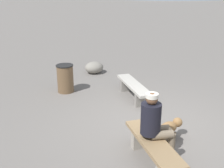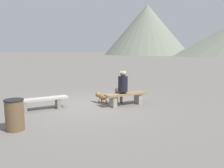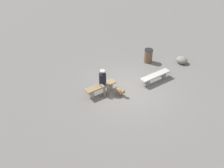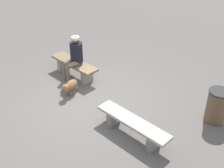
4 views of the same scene
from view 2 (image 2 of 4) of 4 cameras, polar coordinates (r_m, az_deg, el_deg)
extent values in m
cube|color=slate|center=(8.91, -6.13, -5.41)|extent=(210.00, 210.00, 0.06)
cube|color=gray|center=(8.49, -20.45, -5.21)|extent=(0.21, 0.38, 0.35)
cube|color=gray|center=(8.70, -12.91, -4.53)|extent=(0.21, 0.38, 0.35)
cube|color=#B2ADA3|center=(8.53, -16.69, -3.51)|extent=(1.86, 0.76, 0.07)
cube|color=gray|center=(8.63, 0.29, -4.26)|extent=(0.22, 0.37, 0.40)
cube|color=gray|center=(9.19, 6.33, -3.50)|extent=(0.22, 0.37, 0.40)
cube|color=#8C704C|center=(8.85, 3.42, -2.41)|extent=(1.71, 0.77, 0.07)
cylinder|color=black|center=(8.71, 2.65, 0.03)|extent=(0.35, 0.35, 0.56)
sphere|color=brown|center=(8.66, 2.67, 2.48)|extent=(0.21, 0.21, 0.21)
cylinder|color=silver|center=(8.65, 2.67, 2.86)|extent=(0.22, 0.22, 0.07)
cylinder|color=#756651|center=(8.97, 2.73, -1.54)|extent=(0.18, 0.40, 0.15)
cylinder|color=#756651|center=(9.19, 2.24, -3.00)|extent=(0.11, 0.11, 0.54)
cylinder|color=#756651|center=(8.89, 1.57, -1.62)|extent=(0.18, 0.40, 0.15)
cylinder|color=#756651|center=(9.12, 1.11, -3.09)|extent=(0.11, 0.11, 0.54)
ellipsoid|color=olive|center=(9.14, -2.30, -3.11)|extent=(0.42, 0.49, 0.25)
sphere|color=olive|center=(9.32, -3.39, -2.57)|extent=(0.20, 0.20, 0.20)
cylinder|color=olive|center=(9.23, -3.17, -4.22)|extent=(0.04, 0.04, 0.14)
cylinder|color=olive|center=(9.32, -2.54, -4.09)|extent=(0.04, 0.04, 0.14)
cylinder|color=olive|center=(9.03, -2.03, -4.50)|extent=(0.04, 0.04, 0.14)
cylinder|color=olive|center=(9.12, -1.40, -4.37)|extent=(0.04, 0.04, 0.14)
cylinder|color=olive|center=(8.95, -1.21, -3.12)|extent=(0.08, 0.12, 0.15)
cylinder|color=brown|center=(6.70, -22.48, -7.05)|extent=(0.47, 0.47, 0.80)
cylinder|color=black|center=(6.60, -22.69, -3.59)|extent=(0.50, 0.50, 0.03)
cone|color=gray|center=(73.64, 8.42, 12.83)|extent=(25.64, 25.64, 14.81)
camera|label=1|loc=(9.99, 29.14, 12.65)|focal=44.30mm
camera|label=3|loc=(20.33, 3.85, 26.09)|focal=42.80mm
camera|label=4|loc=(12.30, -36.39, 17.68)|focal=46.63mm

